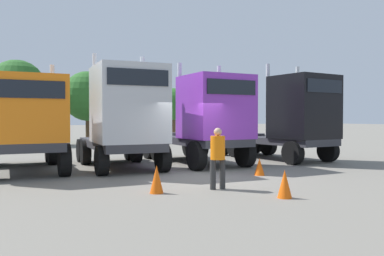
{
  "coord_description": "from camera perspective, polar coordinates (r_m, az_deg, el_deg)",
  "views": [
    {
      "loc": [
        -5.81,
        -11.78,
        1.96
      ],
      "look_at": [
        1.49,
        4.2,
        1.52
      ],
      "focal_mm": 37.2,
      "sensor_mm": 36.0,
      "label": 1
    }
  ],
  "objects": [
    {
      "name": "visitor_in_hivis",
      "position": [
        10.96,
        3.71,
        -3.71
      ],
      "size": [
        0.46,
        0.45,
        1.69
      ],
      "rotation": [
        0.0,
        0.0,
        4.59
      ],
      "color": "#2C2C2C",
      "rests_on": "ground"
    },
    {
      "name": "oak_far_left",
      "position": [
        31.41,
        -23.78,
        5.29
      ],
      "size": [
        4.01,
        4.01,
        6.15
      ],
      "color": "#4C3823",
      "rests_on": "ground"
    },
    {
      "name": "oak_far_centre",
      "position": [
        31.65,
        -14.71,
        4.41
      ],
      "size": [
        3.82,
        3.82,
        5.55
      ],
      "color": "#4C3823",
      "rests_on": "ground"
    },
    {
      "name": "semi_truck_orange",
      "position": [
        15.14,
        -22.6,
        0.75
      ],
      "size": [
        2.62,
        6.11,
        3.97
      ],
      "rotation": [
        0.0,
        0.0,
        -1.56
      ],
      "color": "#333338",
      "rests_on": "ground"
    },
    {
      "name": "oak_far_right",
      "position": [
        35.02,
        -2.67,
        3.4
      ],
      "size": [
        2.82,
        2.82,
        4.59
      ],
      "color": "#4C3823",
      "rests_on": "ground"
    },
    {
      "name": "traffic_cone_far",
      "position": [
        10.48,
        -5.1,
        -7.33
      ],
      "size": [
        0.36,
        0.36,
        0.73
      ],
      "primitive_type": "cone",
      "color": "#F2590C",
      "rests_on": "ground"
    },
    {
      "name": "semi_truck_silver",
      "position": [
        15.11,
        -9.54,
        1.66
      ],
      "size": [
        2.64,
        5.95,
        4.44
      ],
      "rotation": [
        0.0,
        0.0,
        -1.59
      ],
      "color": "#333338",
      "rests_on": "ground"
    },
    {
      "name": "traffic_cone_near",
      "position": [
        10.09,
        13.15,
        -7.81
      ],
      "size": [
        0.36,
        0.36,
        0.7
      ],
      "primitive_type": "cone",
      "color": "#F2590C",
      "rests_on": "ground"
    },
    {
      "name": "semi_truck_purple",
      "position": [
        16.34,
        2.15,
        1.2
      ],
      "size": [
        2.83,
        6.27,
        4.23
      ],
      "rotation": [
        0.0,
        0.0,
        -1.52
      ],
      "color": "#333338",
      "rests_on": "ground"
    },
    {
      "name": "ground",
      "position": [
        13.28,
        1.71,
        -7.05
      ],
      "size": [
        200.0,
        200.0,
        0.0
      ],
      "primitive_type": "plane",
      "color": "slate"
    },
    {
      "name": "traffic_cone_mid",
      "position": [
        13.84,
        9.64,
        -5.5
      ],
      "size": [
        0.36,
        0.36,
        0.59
      ],
      "primitive_type": "cone",
      "color": "#F2590C",
      "rests_on": "ground"
    },
    {
      "name": "semi_truck_black",
      "position": [
        18.65,
        14.24,
        1.37
      ],
      "size": [
        3.28,
        6.48,
        4.42
      ],
      "rotation": [
        0.0,
        0.0,
        -1.45
      ],
      "color": "#333338",
      "rests_on": "ground"
    }
  ]
}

